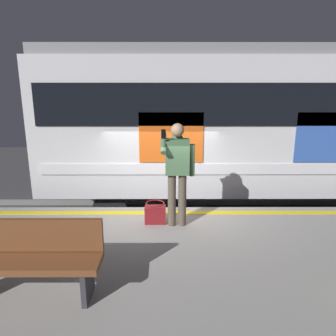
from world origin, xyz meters
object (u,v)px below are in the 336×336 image
(train_carriage, at_px, (236,119))
(bench, at_px, (30,257))
(passenger, at_px, (177,166))
(handbag, at_px, (155,214))

(train_carriage, distance_m, bench, 6.12)
(train_carriage, bearing_deg, passenger, 62.13)
(train_carriage, relative_size, handbag, 25.26)
(handbag, bearing_deg, bench, 56.25)
(passenger, distance_m, handbag, 0.97)
(train_carriage, bearing_deg, bench, 56.14)
(train_carriage, relative_size, bench, 5.94)
(train_carriage, bearing_deg, handbag, 56.07)
(passenger, height_order, bench, passenger)
(bench, bearing_deg, passenger, -131.77)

